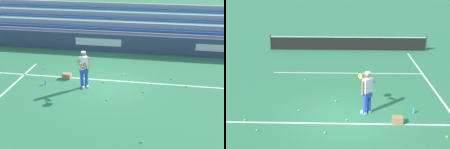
% 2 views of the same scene
% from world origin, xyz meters
% --- Properties ---
extents(ground_plane, '(160.00, 160.00, 0.00)m').
position_xyz_m(ground_plane, '(0.00, 0.00, 0.00)').
color(ground_plane, '#337A4C').
extents(court_baseline_white, '(12.00, 0.10, 0.01)m').
position_xyz_m(court_baseline_white, '(0.00, -0.50, 0.00)').
color(court_baseline_white, white).
rests_on(court_baseline_white, ground).
extents(back_wall_sponsor_board, '(20.74, 0.25, 1.10)m').
position_xyz_m(back_wall_sponsor_board, '(-0.01, -4.75, 0.55)').
color(back_wall_sponsor_board, '#384260').
rests_on(back_wall_sponsor_board, ground).
extents(bleacher_stand, '(19.70, 2.40, 2.95)m').
position_xyz_m(bleacher_stand, '(0.00, -6.58, 0.73)').
color(bleacher_stand, '#9EA3A8').
rests_on(bleacher_stand, ground).
extents(tennis_player, '(0.64, 1.05, 1.71)m').
position_xyz_m(tennis_player, '(0.75, 0.44, 0.89)').
color(tennis_player, blue).
rests_on(tennis_player, ground).
extents(ball_box_cardboard, '(0.42, 0.33, 0.26)m').
position_xyz_m(ball_box_cardboard, '(1.85, -0.40, 0.13)').
color(ball_box_cardboard, '#A87F51').
rests_on(ball_box_cardboard, ground).
extents(tennis_ball_toward_net, '(0.07, 0.07, 0.07)m').
position_xyz_m(tennis_ball_toward_net, '(-0.02, -0.25, 0.03)').
color(tennis_ball_toward_net, '#CCE533').
rests_on(tennis_ball_toward_net, ground).
extents(tennis_ball_on_baseline, '(0.07, 0.07, 0.07)m').
position_xyz_m(tennis_ball_on_baseline, '(-3.86, -0.36, 0.03)').
color(tennis_ball_on_baseline, '#CCE533').
rests_on(tennis_ball_on_baseline, ground).
extents(tennis_ball_stray_back, '(0.07, 0.07, 0.07)m').
position_xyz_m(tennis_ball_stray_back, '(-3.18, -1.15, 0.03)').
color(tennis_ball_stray_back, '#CCE533').
rests_on(tennis_ball_stray_back, ground).
extents(tennis_ball_midcourt, '(0.07, 0.07, 0.07)m').
position_xyz_m(tennis_ball_midcourt, '(3.37, -1.41, 0.03)').
color(tennis_ball_midcourt, '#CCE533').
rests_on(tennis_ball_midcourt, ground).
extents(tennis_ball_far_right, '(0.07, 0.07, 0.07)m').
position_xyz_m(tennis_ball_far_right, '(-0.51, 1.53, 0.03)').
color(tennis_ball_far_right, '#CCE533').
rests_on(tennis_ball_far_right, ground).
extents(tennis_ball_by_box, '(0.07, 0.07, 0.07)m').
position_xyz_m(tennis_ball_by_box, '(-2.19, 4.30, 0.03)').
color(tennis_ball_by_box, '#CCE533').
rests_on(tennis_ball_by_box, ground).
extents(tennis_ball_near_player, '(0.07, 0.07, 0.07)m').
position_xyz_m(tennis_ball_near_player, '(-0.78, -1.26, 0.03)').
color(tennis_ball_near_player, '#CCE533').
rests_on(tennis_ball_near_player, ground).
extents(tennis_ball_far_left, '(0.07, 0.07, 0.07)m').
position_xyz_m(tennis_ball_far_left, '(-1.95, 0.52, 0.03)').
color(tennis_ball_far_left, '#CCE533').
rests_on(tennis_ball_far_left, ground).
extents(water_bottle, '(0.07, 0.07, 0.22)m').
position_xyz_m(water_bottle, '(2.62, 0.46, 0.11)').
color(water_bottle, '#33B2E5').
rests_on(water_bottle, ground).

